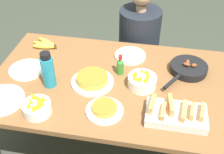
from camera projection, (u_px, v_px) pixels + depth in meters
The scene contains 15 objects.
ground_plane at pixel (112, 149), 2.24m from camera, with size 14.00×14.00×0.00m, color #383D33.
dining_table at pixel (112, 91), 1.85m from camera, with size 1.55×0.93×0.71m.
banana_bunch at pixel (46, 44), 2.08m from camera, with size 0.21×0.15×0.04m.
melon_tray at pixel (176, 114), 1.52m from camera, with size 0.33×0.19×0.10m.
skillet at pixel (188, 68), 1.84m from camera, with size 0.28×0.37×0.08m.
frittata_plate_center at pixel (92, 80), 1.76m from camera, with size 0.27×0.27×0.06m.
frittata_plate_side at pixel (105, 109), 1.57m from camera, with size 0.21×0.21×0.05m.
empty_plate_near_front at pixel (27, 69), 1.87m from camera, with size 0.23×0.23×0.02m.
empty_plate_far_left at pixel (130, 56), 1.99m from camera, with size 0.22×0.22×0.02m.
empty_plate_far_right at pixel (2, 100), 1.64m from camera, with size 0.27×0.27×0.02m.
fruit_bowl_mango at pixel (37, 107), 1.55m from camera, with size 0.16×0.16×0.12m.
fruit_bowl_citrus at pixel (142, 81), 1.72m from camera, with size 0.18×0.18×0.12m.
water_bottle at pixel (48, 70), 1.69m from camera, with size 0.08×0.08×0.24m.
hot_sauce_bottle at pixel (120, 66), 1.81m from camera, with size 0.05×0.05×0.14m.
person_figure at pixel (138, 56), 2.46m from camera, with size 0.37×0.37×1.11m.
Camera 1 is at (0.25, -1.35, 1.86)m, focal length 45.00 mm.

